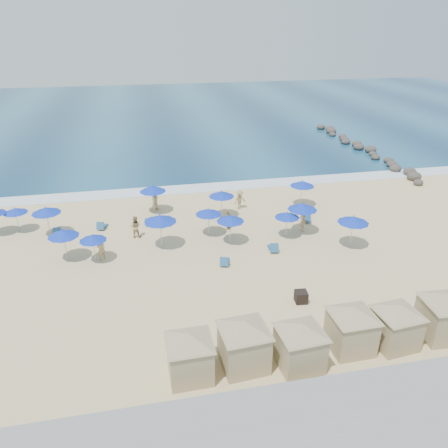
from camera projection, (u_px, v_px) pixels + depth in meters
The scene contains 37 objects.
ground at pixel (216, 268), 29.79m from camera, with size 160.00×160.00×0.00m, color beige.
ocean at pixel (159, 114), 78.54m from camera, with size 160.00×80.00×0.06m, color navy.
surf_line at pixel (187, 189), 43.51m from camera, with size 160.00×2.50×0.08m, color white.
seawall at pixel (278, 423), 17.55m from camera, with size 160.00×6.10×1.22m.
rock_jetty at pixel (363, 148), 56.13m from camera, with size 2.56×26.66×0.96m.
trash_bin at pixel (301, 297), 26.05m from camera, with size 0.71×0.71×0.71m, color black.
cabana_0 at pixel (189, 350), 20.12m from camera, with size 4.34×4.34×2.72m.
cabana_1 at pixel (244, 338), 20.71m from camera, with size 4.60×4.60×2.90m.
cabana_2 at pixel (300, 339), 20.74m from camera, with size 4.37×4.37×2.75m.
cabana_3 at pixel (352, 323), 21.84m from camera, with size 4.44×4.44×2.79m.
cabana_4 at pixel (397, 320), 22.12m from camera, with size 4.29×4.29×2.70m.
cabana_5 at pixel (445, 310), 22.71m from camera, with size 4.61×4.61×2.90m.
umbrella_1 at pixel (63, 233), 29.88m from camera, with size 2.13×2.13×2.42m.
umbrella_2 at pixel (46, 210), 33.28m from camera, with size 2.21×2.21×2.52m.
umbrella_3 at pixel (93, 238), 29.79m from camera, with size 1.88×1.88×2.14m.
umbrella_4 at pixel (153, 189), 37.37m from camera, with size 2.26×2.26×2.58m.
umbrella_5 at pixel (160, 218), 31.48m from camera, with size 2.39×2.39×2.72m.
umbrella_6 at pixel (230, 218), 32.20m from camera, with size 2.09×2.09×2.37m.
umbrella_7 at pixel (208, 212), 33.48m from camera, with size 2.03×2.03×2.31m.
umbrella_8 at pixel (287, 215), 33.19m from camera, with size 1.92×1.92×2.18m.
umbrella_9 at pixel (221, 194), 36.56m from camera, with size 2.16×2.16×2.46m.
umbrella_10 at pixel (302, 207), 33.70m from camera, with size 2.30×2.30×2.62m.
umbrella_11 at pixel (353, 220), 31.56m from camera, with size 2.28×2.28×2.59m.
umbrella_12 at pixel (15, 210), 34.11m from camera, with size 1.87×1.87×2.12m.
umbrella_13 at pixel (302, 184), 38.76m from camera, with size 2.19×2.19×2.49m.
beach_chair_0 at pixel (57, 231), 34.34m from camera, with size 0.90×1.44×0.74m.
beach_chair_1 at pixel (102, 226), 35.27m from camera, with size 0.92×1.44×0.73m.
beach_chair_2 at pixel (148, 222), 35.98m from camera, with size 0.64×1.32×0.71m.
beach_chair_3 at pixel (225, 261), 30.10m from camera, with size 0.95×1.44×0.73m.
beach_chair_4 at pixel (273, 248), 31.87m from camera, with size 0.80×1.48×0.77m.
beach_chair_5 at pixel (306, 219), 36.50m from camera, with size 0.78×1.44×0.75m.
beachgoer_0 at pixel (101, 249), 30.51m from camera, with size 0.59×0.39×1.62m, color tan.
beachgoer_1 at pixel (135, 227), 33.66m from camera, with size 0.85×0.66×1.75m, color tan.
beachgoer_2 at pixel (228, 220), 34.96m from camera, with size 0.95×0.39×1.62m, color tan.
beachgoer_3 at pixel (240, 200), 38.73m from camera, with size 1.12×0.64×1.74m, color tan.
beachgoer_4 at pixel (155, 200), 38.55m from camera, with size 0.89×0.58×1.83m, color tan.
beachgoer_5 at pixel (303, 221), 34.69m from camera, with size 0.64×0.42×1.76m, color tan.
Camera 1 is at (-4.65, -25.28, 15.35)m, focal length 35.00 mm.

